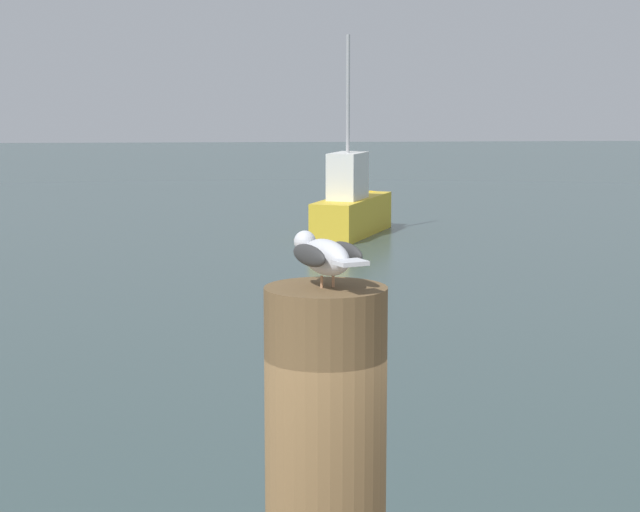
{
  "coord_description": "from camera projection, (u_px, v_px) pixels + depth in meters",
  "views": [
    {
      "loc": [
        0.56,
        -3.69,
        3.27
      ],
      "look_at": [
        0.78,
        -0.32,
        2.75
      ],
      "focal_mm": 63.7,
      "sensor_mm": 36.0,
      "label": 1
    }
  ],
  "objects": [
    {
      "name": "boat_yellow",
      "position": [
        355.0,
        206.0,
        24.72
      ],
      "size": [
        2.24,
        3.83,
        4.27
      ],
      "color": "yellow",
      "rests_on": "ground_plane"
    },
    {
      "name": "mooring_post",
      "position": [
        326.0,
        483.0,
        3.26
      ],
      "size": [
        0.35,
        0.35,
        1.15
      ],
      "primitive_type": "cylinder",
      "color": "brown",
      "rests_on": "harbor_quay"
    },
    {
      "name": "seagull",
      "position": [
        325.0,
        255.0,
        3.17
      ],
      "size": [
        0.21,
        0.38,
        0.14
      ],
      "color": "tan",
      "rests_on": "mooring_post"
    }
  ]
}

